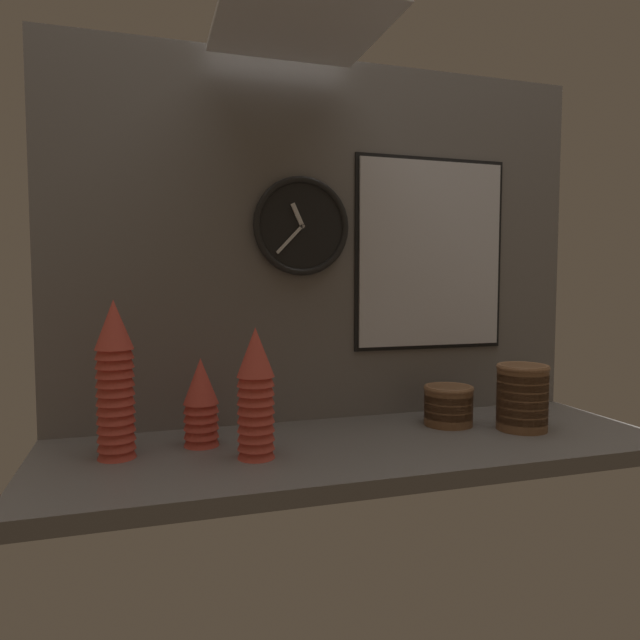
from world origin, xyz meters
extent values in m
cube|color=slate|center=(0.00, 0.00, -0.02)|extent=(1.60, 0.56, 0.04)
cube|color=slate|center=(0.00, 0.27, 0.53)|extent=(1.60, 0.03, 1.05)
cone|color=#DB4C3D|center=(-0.60, 0.03, 0.06)|extent=(0.09, 0.09, 0.12)
cone|color=#DB4C3D|center=(-0.60, 0.03, 0.08)|extent=(0.09, 0.09, 0.12)
cone|color=#DB4C3D|center=(-0.60, 0.03, 0.10)|extent=(0.09, 0.09, 0.12)
cone|color=#DB4C3D|center=(-0.60, 0.03, 0.12)|extent=(0.09, 0.09, 0.12)
cone|color=#DB4C3D|center=(-0.60, 0.03, 0.14)|extent=(0.09, 0.09, 0.12)
cone|color=#DB4C3D|center=(-0.60, 0.03, 0.16)|extent=(0.09, 0.09, 0.12)
cone|color=#DB4C3D|center=(-0.60, 0.03, 0.19)|extent=(0.09, 0.09, 0.12)
cone|color=#DB4C3D|center=(-0.60, 0.03, 0.21)|extent=(0.09, 0.09, 0.12)
cone|color=#DB4C3D|center=(-0.60, 0.03, 0.23)|extent=(0.09, 0.09, 0.12)
cone|color=#DB4C3D|center=(-0.60, 0.03, 0.25)|extent=(0.09, 0.09, 0.12)
cone|color=#DB4C3D|center=(-0.60, 0.03, 0.27)|extent=(0.09, 0.09, 0.12)
cone|color=#DB4C3D|center=(-0.60, 0.03, 0.29)|extent=(0.09, 0.09, 0.12)
cone|color=#DB4C3D|center=(-0.60, 0.03, 0.31)|extent=(0.09, 0.09, 0.12)
cone|color=#DB4C3D|center=(-0.40, 0.08, 0.06)|extent=(0.09, 0.09, 0.12)
cone|color=#DB4C3D|center=(-0.40, 0.08, 0.08)|extent=(0.09, 0.09, 0.12)
cone|color=#DB4C3D|center=(-0.40, 0.08, 0.10)|extent=(0.09, 0.09, 0.12)
cone|color=#DB4C3D|center=(-0.40, 0.08, 0.12)|extent=(0.09, 0.09, 0.12)
cone|color=#DB4C3D|center=(-0.40, 0.08, 0.14)|extent=(0.09, 0.09, 0.12)
cone|color=#DB4C3D|center=(-0.40, 0.08, 0.16)|extent=(0.09, 0.09, 0.12)
cone|color=#DB4C3D|center=(-0.28, -0.06, 0.06)|extent=(0.09, 0.09, 0.12)
cone|color=#DB4C3D|center=(-0.28, -0.06, 0.08)|extent=(0.09, 0.09, 0.12)
cone|color=#DB4C3D|center=(-0.28, -0.06, 0.10)|extent=(0.09, 0.09, 0.12)
cone|color=#DB4C3D|center=(-0.28, -0.06, 0.12)|extent=(0.09, 0.09, 0.12)
cone|color=#DB4C3D|center=(-0.28, -0.06, 0.14)|extent=(0.09, 0.09, 0.12)
cone|color=#DB4C3D|center=(-0.28, -0.06, 0.16)|extent=(0.09, 0.09, 0.12)
cone|color=#DB4C3D|center=(-0.28, -0.06, 0.19)|extent=(0.09, 0.09, 0.12)
cone|color=#DB4C3D|center=(-0.28, -0.06, 0.21)|extent=(0.09, 0.09, 0.12)
cone|color=#DB4C3D|center=(-0.28, -0.06, 0.23)|extent=(0.09, 0.09, 0.12)
cone|color=#DB4C3D|center=(-0.28, -0.06, 0.25)|extent=(0.09, 0.09, 0.12)
cylinder|color=brown|center=(0.30, 0.08, 0.02)|extent=(0.14, 0.14, 0.04)
cylinder|color=brown|center=(0.30, 0.08, 0.04)|extent=(0.14, 0.14, 0.04)
cylinder|color=brown|center=(0.30, 0.08, 0.07)|extent=(0.14, 0.14, 0.04)
cylinder|color=brown|center=(0.30, 0.08, 0.09)|extent=(0.14, 0.14, 0.04)
torus|color=#946542|center=(0.30, 0.08, 0.11)|extent=(0.14, 0.14, 0.02)
cylinder|color=brown|center=(0.47, -0.03, 0.02)|extent=(0.14, 0.14, 0.04)
cylinder|color=brown|center=(0.47, -0.03, 0.04)|extent=(0.14, 0.14, 0.04)
cylinder|color=brown|center=(0.47, -0.03, 0.07)|extent=(0.14, 0.14, 0.04)
cylinder|color=brown|center=(0.47, -0.03, 0.09)|extent=(0.14, 0.14, 0.04)
cylinder|color=brown|center=(0.47, -0.03, 0.11)|extent=(0.14, 0.14, 0.04)
cylinder|color=brown|center=(0.47, -0.03, 0.14)|extent=(0.14, 0.14, 0.04)
cylinder|color=brown|center=(0.47, -0.03, 0.16)|extent=(0.14, 0.14, 0.04)
torus|color=#946542|center=(0.47, -0.03, 0.17)|extent=(0.14, 0.14, 0.02)
cylinder|color=black|center=(-0.09, 0.24, 0.57)|extent=(0.27, 0.02, 0.27)
torus|color=black|center=(-0.09, 0.23, 0.57)|extent=(0.28, 0.02, 0.28)
cube|color=white|center=(-0.11, 0.23, 0.60)|extent=(0.04, 0.01, 0.07)
cube|color=white|center=(-0.13, 0.23, 0.53)|extent=(0.08, 0.01, 0.08)
cylinder|color=white|center=(-0.09, 0.23, 0.57)|extent=(0.01, 0.01, 0.01)
cube|color=black|center=(0.32, 0.25, 0.49)|extent=(0.50, 0.01, 0.59)
cube|color=white|center=(0.32, 0.24, 0.49)|extent=(0.48, 0.01, 0.57)
cube|color=white|center=(-0.16, 0.00, 1.02)|extent=(0.40, 0.40, 0.02)
camera|label=1|loc=(-0.53, -1.35, 0.42)|focal=32.00mm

